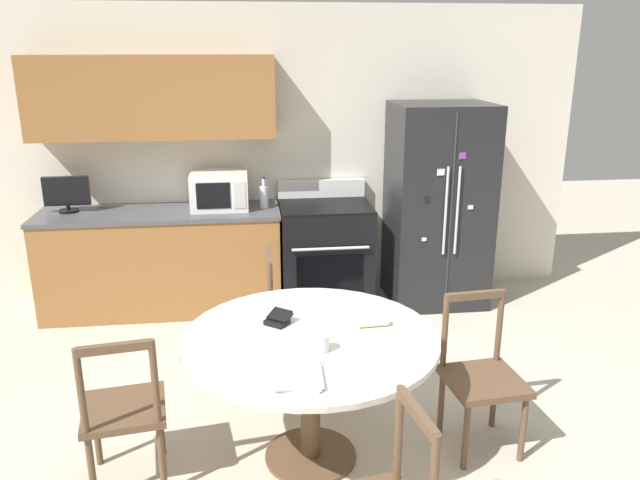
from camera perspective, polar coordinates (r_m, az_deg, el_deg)
ground_plane at (r=3.77m, az=1.28°, el=-19.39°), size 14.00×14.00×0.00m
back_wall at (r=5.64m, az=-5.56°, el=9.01°), size 5.20×0.44×2.60m
kitchen_counter at (r=5.62m, az=-14.18°, el=-1.85°), size 2.05×0.64×0.90m
refrigerator at (r=5.64m, az=10.72°, el=3.14°), size 0.84×0.74×1.79m
oven_range at (r=5.59m, az=0.47°, el=-1.24°), size 0.79×0.68×1.08m
microwave at (r=5.46m, az=-9.18°, el=4.50°), size 0.49×0.40×0.31m
countertop_tv at (r=5.67m, az=-22.16°, el=4.00°), size 0.38×0.16×0.31m
counter_bottle at (r=5.43m, az=-5.15°, el=4.01°), size 0.08×0.08×0.27m
dining_table at (r=3.44m, az=-0.91°, el=-10.59°), size 1.39×1.39×0.77m
dining_chair_far at (r=4.42m, az=-2.44°, el=-6.96°), size 0.43×0.43×0.90m
dining_chair_right at (r=3.77m, az=14.55°, el=-12.09°), size 0.46×0.46×0.90m
dining_chair_left at (r=3.52m, az=-17.49°, el=-14.71°), size 0.48×0.48×0.90m
candle_glass at (r=3.21m, az=0.12°, el=-9.50°), size 0.08×0.08×0.09m
folded_napkin at (r=3.49m, az=4.86°, el=-7.50°), size 0.17×0.06×0.05m
wallet at (r=3.52m, az=-3.82°, el=-7.21°), size 0.17×0.17×0.07m
mail_stack at (r=3.00m, az=-1.98°, el=-12.19°), size 0.27×0.34×0.02m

